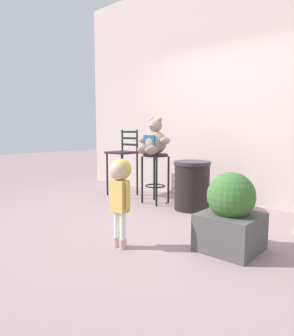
% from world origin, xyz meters
% --- Properties ---
extents(ground_plane, '(24.00, 24.00, 0.00)m').
position_xyz_m(ground_plane, '(0.00, 0.00, 0.00)').
color(ground_plane, gray).
extents(building_wall, '(6.26, 0.30, 3.63)m').
position_xyz_m(building_wall, '(0.00, 1.76, 1.82)').
color(building_wall, beige).
rests_on(building_wall, ground_plane).
extents(bar_stool_with_teddy, '(0.38, 0.38, 0.77)m').
position_xyz_m(bar_stool_with_teddy, '(-0.72, 0.79, 0.54)').
color(bar_stool_with_teddy, black).
rests_on(bar_stool_with_teddy, ground_plane).
extents(teddy_bear, '(0.54, 0.48, 0.55)m').
position_xyz_m(teddy_bear, '(-0.72, 0.76, 0.96)').
color(teddy_bear, gray).
rests_on(teddy_bear, bar_stool_with_teddy).
extents(child_walking, '(0.27, 0.22, 0.86)m').
position_xyz_m(child_walking, '(0.21, -0.84, 0.62)').
color(child_walking, '#C2A08E').
rests_on(child_walking, ground_plane).
extents(trash_bin, '(0.52, 0.52, 0.69)m').
position_xyz_m(trash_bin, '(-0.08, 0.83, 0.35)').
color(trash_bin, black).
rests_on(trash_bin, ground_plane).
extents(bar_chair_empty, '(0.43, 0.43, 1.13)m').
position_xyz_m(bar_chair_empty, '(-1.52, 0.88, 0.68)').
color(bar_chair_empty, black).
rests_on(bar_chair_empty, ground_plane).
extents(planter_with_shrub, '(0.52, 0.52, 0.74)m').
position_xyz_m(planter_with_shrub, '(1.02, -0.19, 0.34)').
color(planter_with_shrub, '#514F4E').
rests_on(planter_with_shrub, ground_plane).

